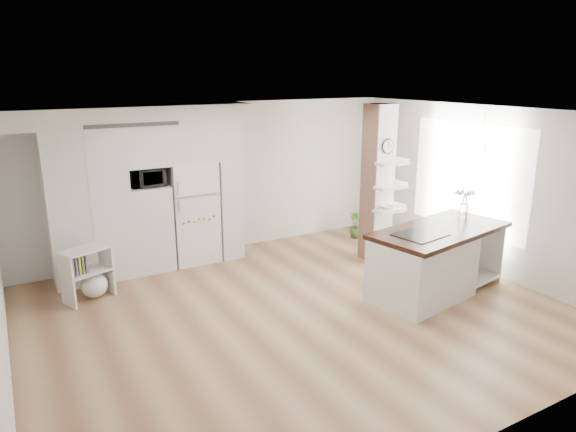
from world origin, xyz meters
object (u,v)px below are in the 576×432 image
at_px(refrigerator, 192,212).
at_px(kitchen_island, 427,263).
at_px(bookshelf, 90,277).
at_px(floor_plant_a, 430,248).

distance_m(refrigerator, kitchen_island, 4.00).
height_order(bookshelf, floor_plant_a, bookshelf).
bearing_deg(refrigerator, floor_plant_a, -31.07).
relative_size(refrigerator, kitchen_island, 0.74).
bearing_deg(floor_plant_a, kitchen_island, -136.69).
height_order(refrigerator, kitchen_island, refrigerator).
height_order(refrigerator, bookshelf, refrigerator).
bearing_deg(bookshelf, kitchen_island, -50.08).
distance_m(kitchen_island, bookshelf, 4.92).
xyz_separation_m(refrigerator, bookshelf, (-1.86, -0.78, -0.54)).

